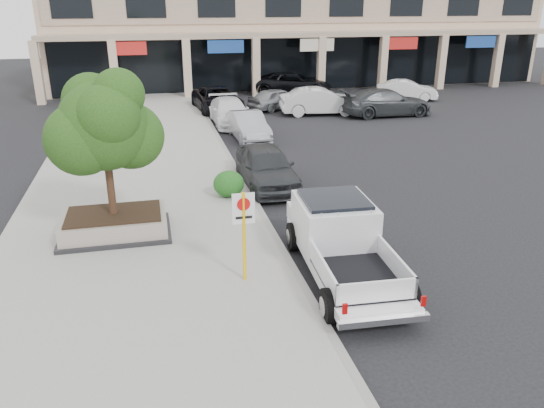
{
  "coord_description": "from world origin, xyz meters",
  "views": [
    {
      "loc": [
        -4.9,
        -11.94,
        6.69
      ],
      "look_at": [
        -1.76,
        1.5,
        1.36
      ],
      "focal_mm": 35.0,
      "sensor_mm": 36.0,
      "label": 1
    }
  ],
  "objects_px": {
    "lot_car_b": "(320,101)",
    "lot_car_f": "(407,90)",
    "lot_car_a": "(278,99)",
    "lot_car_d": "(293,83)",
    "curb_car_a": "(266,167)",
    "lot_car_c": "(386,102)",
    "pickup_truck": "(345,245)",
    "no_parking_sign": "(244,225)",
    "curb_car_c": "(230,112)",
    "planter_tree": "(109,125)",
    "curb_car_b": "(248,126)",
    "lot_car_e": "(310,96)",
    "curb_car_d": "(217,100)",
    "planter": "(115,224)"
  },
  "relations": [
    {
      "from": "planter",
      "to": "pickup_truck",
      "type": "bearing_deg",
      "value": -32.99
    },
    {
      "from": "planter_tree",
      "to": "curb_car_a",
      "type": "distance_m",
      "value": 6.87
    },
    {
      "from": "curb_car_c",
      "to": "lot_car_d",
      "type": "height_order",
      "value": "lot_car_d"
    },
    {
      "from": "no_parking_sign",
      "to": "pickup_truck",
      "type": "height_order",
      "value": "no_parking_sign"
    },
    {
      "from": "no_parking_sign",
      "to": "lot_car_b",
      "type": "xyz_separation_m",
      "value": [
        8.41,
        19.8,
        -0.81
      ]
    },
    {
      "from": "planter_tree",
      "to": "lot_car_e",
      "type": "height_order",
      "value": "planter_tree"
    },
    {
      "from": "curb_car_c",
      "to": "lot_car_f",
      "type": "distance_m",
      "value": 14.44
    },
    {
      "from": "curb_car_d",
      "to": "lot_car_d",
      "type": "relative_size",
      "value": 0.94
    },
    {
      "from": "planter",
      "to": "curb_car_d",
      "type": "height_order",
      "value": "curb_car_d"
    },
    {
      "from": "curb_car_b",
      "to": "lot_car_a",
      "type": "bearing_deg",
      "value": 62.9
    },
    {
      "from": "lot_car_a",
      "to": "curb_car_a",
      "type": "bearing_deg",
      "value": 140.16
    },
    {
      "from": "lot_car_c",
      "to": "lot_car_e",
      "type": "bearing_deg",
      "value": 39.27
    },
    {
      "from": "curb_car_b",
      "to": "curb_car_d",
      "type": "bearing_deg",
      "value": 91.67
    },
    {
      "from": "curb_car_a",
      "to": "lot_car_c",
      "type": "distance_m",
      "value": 15.2
    },
    {
      "from": "lot_car_b",
      "to": "lot_car_f",
      "type": "relative_size",
      "value": 1.18
    },
    {
      "from": "lot_car_b",
      "to": "lot_car_e",
      "type": "height_order",
      "value": "lot_car_b"
    },
    {
      "from": "lot_car_b",
      "to": "curb_car_d",
      "type": "bearing_deg",
      "value": 76.28
    },
    {
      "from": "lot_car_f",
      "to": "planter_tree",
      "type": "bearing_deg",
      "value": 156.81
    },
    {
      "from": "lot_car_b",
      "to": "curb_car_b",
      "type": "bearing_deg",
      "value": 140.24
    },
    {
      "from": "lot_car_e",
      "to": "pickup_truck",
      "type": "bearing_deg",
      "value": 169.54
    },
    {
      "from": "planter_tree",
      "to": "pickup_truck",
      "type": "distance_m",
      "value": 7.34
    },
    {
      "from": "planter",
      "to": "no_parking_sign",
      "type": "height_order",
      "value": "no_parking_sign"
    },
    {
      "from": "lot_car_e",
      "to": "lot_car_f",
      "type": "bearing_deg",
      "value": -81.35
    },
    {
      "from": "no_parking_sign",
      "to": "pickup_truck",
      "type": "xyz_separation_m",
      "value": [
        2.54,
        -0.2,
        -0.73
      ]
    },
    {
      "from": "pickup_truck",
      "to": "lot_car_a",
      "type": "xyz_separation_m",
      "value": [
        3.68,
        22.22,
        -0.21
      ]
    },
    {
      "from": "curb_car_b",
      "to": "lot_car_f",
      "type": "height_order",
      "value": "curb_car_b"
    },
    {
      "from": "curb_car_d",
      "to": "lot_car_d",
      "type": "xyz_separation_m",
      "value": [
        6.46,
        5.49,
        0.05
      ]
    },
    {
      "from": "curb_car_c",
      "to": "lot_car_a",
      "type": "relative_size",
      "value": 1.22
    },
    {
      "from": "planter",
      "to": "lot_car_c",
      "type": "distance_m",
      "value": 21.59
    },
    {
      "from": "no_parking_sign",
      "to": "lot_car_d",
      "type": "distance_m",
      "value": 28.99
    },
    {
      "from": "curb_car_c",
      "to": "lot_car_e",
      "type": "height_order",
      "value": "curb_car_c"
    },
    {
      "from": "planter",
      "to": "lot_car_b",
      "type": "distance_m",
      "value": 19.99
    },
    {
      "from": "lot_car_a",
      "to": "lot_car_f",
      "type": "xyz_separation_m",
      "value": [
        9.79,
        1.33,
        0.0
      ]
    },
    {
      "from": "lot_car_e",
      "to": "lot_car_b",
      "type": "bearing_deg",
      "value": 179.42
    },
    {
      "from": "planter_tree",
      "to": "curb_car_c",
      "type": "relative_size",
      "value": 0.8
    },
    {
      "from": "lot_car_a",
      "to": "lot_car_d",
      "type": "relative_size",
      "value": 0.69
    },
    {
      "from": "curb_car_c",
      "to": "lot_car_e",
      "type": "relative_size",
      "value": 1.27
    },
    {
      "from": "lot_car_b",
      "to": "lot_car_f",
      "type": "bearing_deg",
      "value": -57.75
    },
    {
      "from": "planter",
      "to": "curb_car_b",
      "type": "xyz_separation_m",
      "value": [
        6.13,
        11.05,
        0.22
      ]
    },
    {
      "from": "no_parking_sign",
      "to": "curb_car_c",
      "type": "height_order",
      "value": "no_parking_sign"
    },
    {
      "from": "curb_car_c",
      "to": "planter_tree",
      "type": "bearing_deg",
      "value": -112.17
    },
    {
      "from": "no_parking_sign",
      "to": "lot_car_f",
      "type": "height_order",
      "value": "no_parking_sign"
    },
    {
      "from": "planter",
      "to": "lot_car_a",
      "type": "distance_m",
      "value": 20.75
    },
    {
      "from": "curb_car_d",
      "to": "lot_car_d",
      "type": "distance_m",
      "value": 8.48
    },
    {
      "from": "planter",
      "to": "lot_car_e",
      "type": "distance_m",
      "value": 22.65
    },
    {
      "from": "lot_car_d",
      "to": "planter_tree",
      "type": "bearing_deg",
      "value": 170.29
    },
    {
      "from": "lot_car_a",
      "to": "lot_car_e",
      "type": "height_order",
      "value": "lot_car_a"
    },
    {
      "from": "planter",
      "to": "lot_car_b",
      "type": "xyz_separation_m",
      "value": [
        11.67,
        16.23,
        0.35
      ]
    },
    {
      "from": "pickup_truck",
      "to": "no_parking_sign",
      "type": "bearing_deg",
      "value": 178.7
    },
    {
      "from": "planter_tree",
      "to": "lot_car_a",
      "type": "bearing_deg",
      "value": 62.94
    }
  ]
}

